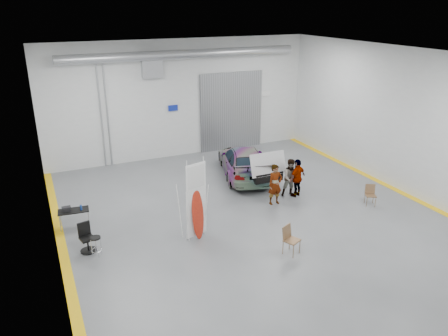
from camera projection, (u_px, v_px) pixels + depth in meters
name	position (u px, v px, depth m)	size (l,w,h in m)	color
ground	(253.00, 217.00, 16.59)	(16.00, 16.00, 0.00)	slate
room_shell	(235.00, 99.00, 17.12)	(14.02, 16.18, 6.01)	silver
sedan_car	(244.00, 162.00, 20.33)	(1.94, 4.77, 1.38)	white
person_a	(275.00, 184.00, 17.40)	(0.61, 0.40, 1.68)	#8D634D
person_b	(291.00, 178.00, 18.14)	(0.79, 0.61, 1.62)	teal
person_c	(297.00, 178.00, 18.10)	(0.95, 0.39, 1.64)	brown
surfboard_display	(195.00, 208.00, 14.66)	(0.80, 0.39, 2.91)	white
folding_chair_near	(291.00, 245.00, 14.08)	(0.60, 0.64, 0.95)	brown
folding_chair_far	(370.00, 199.00, 17.49)	(0.52, 0.56, 0.83)	brown
shop_stool	(96.00, 247.00, 13.92)	(0.35, 0.35, 0.68)	black
work_table	(72.00, 210.00, 15.60)	(1.11, 0.63, 0.87)	#95989E
office_chair	(87.00, 239.00, 14.19)	(0.52, 0.54, 0.98)	black
trunk_lid	(267.00, 161.00, 18.25)	(1.61, 0.98, 0.04)	silver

